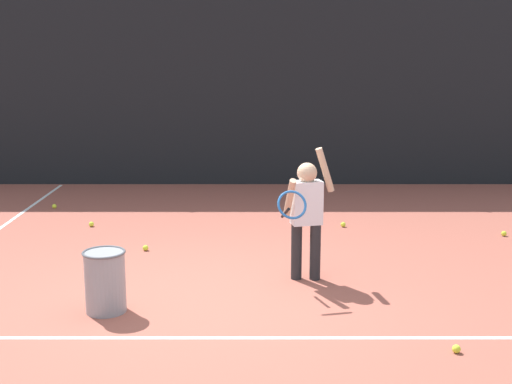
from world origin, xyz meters
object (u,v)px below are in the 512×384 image
at_px(ball_hopper, 103,281).
at_px(tennis_ball_7, 341,224).
at_px(tennis_ball_2, 143,248).
at_px(tennis_ball_4, 89,224).
at_px(tennis_player, 304,210).
at_px(tennis_ball_0, 501,233).
at_px(tennis_ball_5, 454,349).
at_px(tennis_ball_6, 52,206).

relative_size(ball_hopper, tennis_ball_7, 8.52).
bearing_deg(tennis_ball_2, tennis_ball_4, 129.18).
xyz_separation_m(tennis_player, tennis_ball_4, (-2.68, 2.10, -0.69)).
xyz_separation_m(ball_hopper, tennis_ball_4, (-0.83, 2.96, -0.26)).
height_order(tennis_ball_0, tennis_ball_7, same).
relative_size(tennis_ball_2, tennis_ball_4, 1.00).
bearing_deg(tennis_ball_2, ball_hopper, -91.69).
height_order(tennis_ball_5, tennis_ball_7, same).
bearing_deg(tennis_ball_6, tennis_ball_7, -14.41).
relative_size(ball_hopper, tennis_ball_6, 8.52).
bearing_deg(tennis_player, tennis_ball_5, -71.77).
bearing_deg(ball_hopper, tennis_player, 24.90).
height_order(tennis_player, ball_hopper, tennis_player).
distance_m(tennis_ball_4, tennis_ball_5, 5.34).
xyz_separation_m(ball_hopper, tennis_ball_0, (4.46, 2.49, -0.26)).
height_order(tennis_ball_5, tennis_ball_6, same).
height_order(ball_hopper, tennis_ball_5, ball_hopper).
bearing_deg(tennis_ball_7, tennis_player, -107.35).
relative_size(tennis_ball_2, tennis_ball_7, 1.00).
height_order(tennis_player, tennis_ball_7, tennis_player).
xyz_separation_m(tennis_ball_0, tennis_ball_7, (-1.96, 0.45, 0.00)).
distance_m(ball_hopper, tennis_ball_7, 3.86).
relative_size(tennis_player, tennis_ball_5, 20.46).
distance_m(tennis_ball_0, tennis_ball_2, 4.45).
relative_size(tennis_ball_4, tennis_ball_6, 1.00).
xyz_separation_m(tennis_player, tennis_ball_7, (0.65, 2.08, -0.69)).
distance_m(ball_hopper, tennis_ball_2, 1.89).
distance_m(tennis_ball_5, tennis_ball_6, 6.63).
bearing_deg(ball_hopper, tennis_ball_5, -16.47).
height_order(tennis_ball_4, tennis_ball_7, same).
distance_m(tennis_ball_2, tennis_ball_6, 2.71).
xyz_separation_m(tennis_player, tennis_ball_2, (-1.79, 1.01, -0.69)).
relative_size(tennis_ball_0, tennis_ball_2, 1.00).
distance_m(tennis_ball_5, tennis_ball_7, 3.82).
bearing_deg(tennis_ball_0, tennis_ball_7, 167.22).
relative_size(ball_hopper, tennis_ball_5, 8.52).
bearing_deg(tennis_player, tennis_ball_4, 128.43).
bearing_deg(tennis_ball_2, tennis_player, -29.53).
xyz_separation_m(tennis_ball_0, tennis_ball_5, (-1.56, -3.35, 0.00)).
xyz_separation_m(tennis_ball_0, tennis_ball_4, (-5.29, 0.47, 0.00)).
bearing_deg(tennis_ball_4, tennis_ball_2, -50.82).
bearing_deg(ball_hopper, tennis_ball_0, 29.23).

